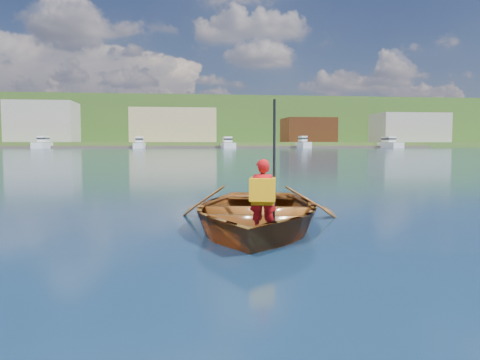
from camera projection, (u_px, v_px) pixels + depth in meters
ground at (343, 233)px, 6.81m from camera, size 600.00×600.00×0.00m
rowboat at (255, 212)px, 7.15m from camera, size 3.62×4.49×0.83m
child_paddler at (263, 195)px, 6.22m from camera, size 0.41×0.39×1.80m
shoreline at (185, 127)px, 240.08m from camera, size 400.00×140.00×22.00m
dock at (199, 147)px, 153.64m from camera, size 160.02×5.12×0.80m
waterfront_buildings at (166, 126)px, 168.48m from camera, size 202.00×16.00×14.00m
marina_yachts at (200, 144)px, 148.93m from camera, size 143.18×13.42×4.19m
hillside_trees at (242, 112)px, 245.68m from camera, size 218.99×82.31×26.22m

